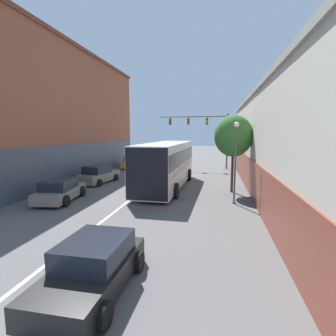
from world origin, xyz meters
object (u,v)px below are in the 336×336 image
object	(u,v)px
street_lamp	(235,159)
hatchback_foreground	(93,267)
parked_car_left_near	(60,191)
parked_car_left_mid	(98,175)
bus	(166,163)
street_tree_near	(233,136)
parked_car_left_far	(134,162)
traffic_signal_gantry	(204,128)

from	to	relation	value
street_lamp	hatchback_foreground	bearing A→B (deg)	-113.92
street_lamp	parked_car_left_near	bearing A→B (deg)	-172.41
hatchback_foreground	street_lamp	bearing A→B (deg)	-23.08
parked_car_left_mid	street_lamp	xyz separation A→B (m)	(10.67, -4.52, 1.97)
bus	parked_car_left_near	distance (m)	7.69
hatchback_foreground	street_tree_near	size ratio (longest dim) A/B	0.72
bus	parked_car_left_far	world-z (taller)	bus
hatchback_foreground	bus	bearing A→B (deg)	3.40
traffic_signal_gantry	street_tree_near	xyz separation A→B (m)	(2.57, -12.00, -0.74)
parked_car_left_far	traffic_signal_gantry	distance (m)	9.10
street_tree_near	bus	bearing A→B (deg)	171.39
bus	street_lamp	distance (m)	6.13
traffic_signal_gantry	hatchback_foreground	bearing A→B (deg)	-93.85
parked_car_left_near	traffic_signal_gantry	xyz separation A→B (m)	(7.82, 16.41, 4.01)
hatchback_foreground	parked_car_left_mid	size ratio (longest dim) A/B	0.89
parked_car_left_far	street_lamp	distance (m)	17.46
parked_car_left_mid	street_tree_near	world-z (taller)	street_tree_near
street_lamp	bus	bearing A→B (deg)	141.78
parked_car_left_far	street_tree_near	world-z (taller)	street_tree_near
bus	parked_car_left_near	xyz separation A→B (m)	(-5.58, -5.14, -1.25)
parked_car_left_mid	parked_car_left_far	size ratio (longest dim) A/B	1.05
parked_car_left_near	parked_car_left_mid	world-z (taller)	parked_car_left_mid
parked_car_left_mid	parked_car_left_far	distance (m)	9.19
street_lamp	traffic_signal_gantry	bearing A→B (deg)	99.60
parked_car_left_mid	street_lamp	distance (m)	11.75
street_tree_near	street_lamp	bearing A→B (deg)	-90.47
bus	parked_car_left_mid	world-z (taller)	bus
parked_car_left_near	street_tree_near	xyz separation A→B (m)	(10.39, 4.42, 3.27)
parked_car_left_far	parked_car_left_near	bearing A→B (deg)	-178.18
hatchback_foreground	parked_car_left_far	distance (m)	24.04
bus	parked_car_left_near	bearing A→B (deg)	134.25
bus	parked_car_left_near	world-z (taller)	bus
parked_car_left_far	street_lamp	size ratio (longest dim) A/B	0.88
parked_car_left_mid	parked_car_left_far	xyz separation A→B (m)	(0.04, 9.19, -0.02)
parked_car_left_near	parked_car_left_mid	bearing A→B (deg)	-4.66
hatchback_foreground	parked_car_left_far	world-z (taller)	parked_car_left_far
parked_car_left_mid	hatchback_foreground	bearing A→B (deg)	-147.92
parked_car_left_near	street_tree_near	world-z (taller)	street_tree_near
parked_car_left_near	traffic_signal_gantry	bearing A→B (deg)	-33.09
hatchback_foreground	street_lamp	size ratio (longest dim) A/B	0.82
traffic_signal_gantry	street_lamp	bearing A→B (deg)	-80.40
traffic_signal_gantry	street_lamp	xyz separation A→B (m)	(2.54, -15.03, -1.99)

